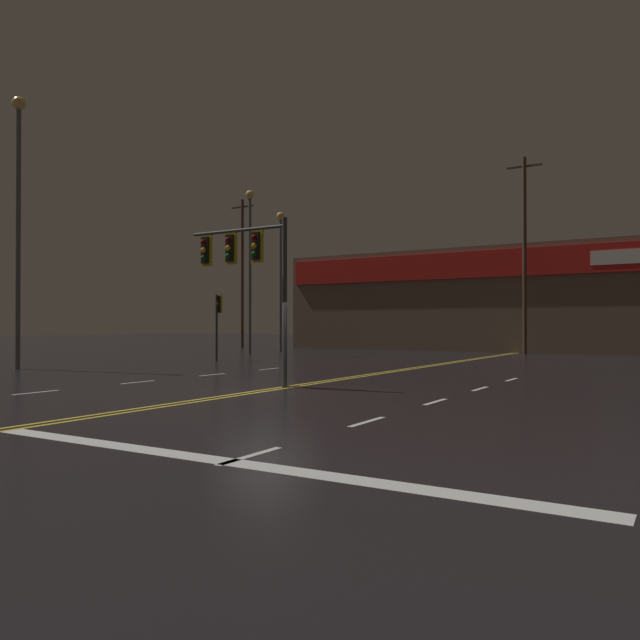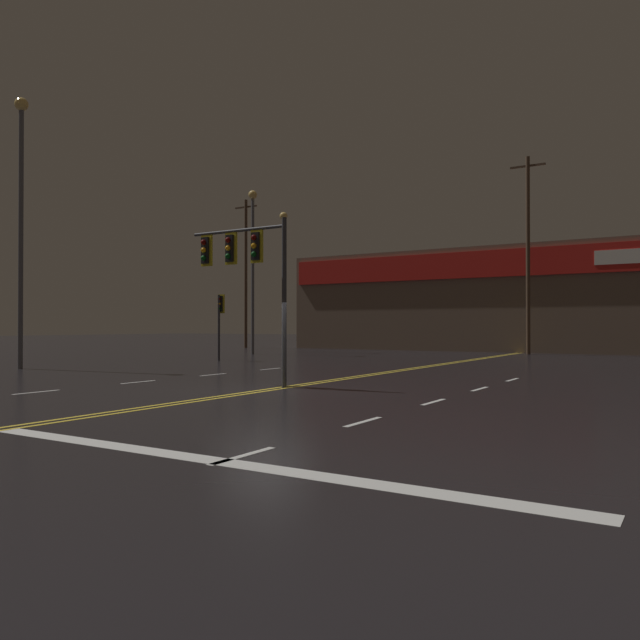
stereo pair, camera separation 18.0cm
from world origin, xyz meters
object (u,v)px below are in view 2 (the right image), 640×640
Objects in this scene: traffic_signal_corner_northwest at (220,312)px; streetlight_far_left at (284,263)px; streetlight_far_right at (253,251)px; streetlight_near_left at (21,200)px; traffic_signal_median at (242,258)px.

streetlight_far_left is (-3.40, 10.67, 3.67)m from traffic_signal_corner_northwest.
traffic_signal_corner_northwest is 8.32m from streetlight_far_right.
streetlight_near_left is at bearing -88.89° from streetlight_far_left.
traffic_signal_median is 0.44× the size of streetlight_near_left.
traffic_signal_median is at bearing -46.56° from traffic_signal_corner_northwest.
traffic_signal_corner_northwest is at bearing -72.31° from streetlight_far_left.
streetlight_near_left is at bearing -90.10° from streetlight_far_right.
traffic_signal_median is 13.93m from traffic_signal_corner_northwest.
traffic_signal_corner_northwest is 0.30× the size of streetlight_near_left.
traffic_signal_median is 24.55m from streetlight_far_left.
streetlight_far_right is (0.42, -4.05, 0.39)m from streetlight_far_left.
streetlight_far_left is at bearing 95.86° from streetlight_far_right.
traffic_signal_corner_northwest is 0.33× the size of streetlight_far_right.
streetlight_near_left is 1.17× the size of streetlight_far_left.
streetlight_far_right is (-12.52, 16.69, 2.73)m from traffic_signal_median.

